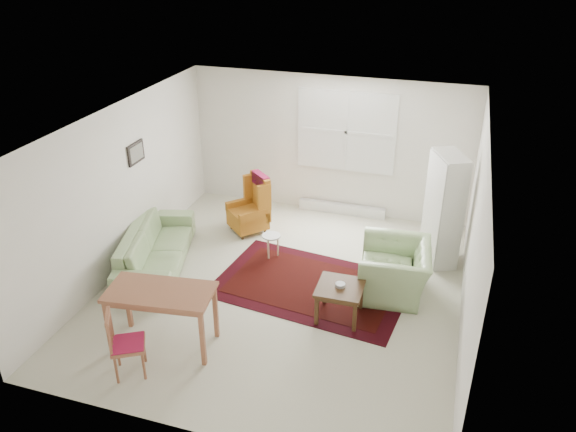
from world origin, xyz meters
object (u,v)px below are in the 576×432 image
(desk, at_px, (163,318))
(desk_chair, at_px, (128,343))
(wingback_chair, at_px, (247,204))
(stool, at_px, (271,246))
(armchair, at_px, (395,265))
(sofa, at_px, (155,241))
(cabinet, at_px, (444,209))
(coffee_table, at_px, (339,301))

(desk, height_order, desk_chair, desk_chair)
(wingback_chair, bearing_deg, stool, -3.42)
(armchair, distance_m, wingback_chair, 2.86)
(armchair, relative_size, wingback_chair, 1.09)
(desk_chair, bearing_deg, sofa, -7.69)
(sofa, xyz_separation_m, wingback_chair, (0.94, 1.46, 0.08))
(cabinet, distance_m, desk, 4.43)
(cabinet, bearing_deg, armchair, -141.31)
(wingback_chair, distance_m, coffee_table, 2.80)
(sofa, bearing_deg, wingback_chair, -48.96)
(coffee_table, xyz_separation_m, desk_chair, (-2.10, -1.77, 0.18))
(sofa, distance_m, desk, 1.94)
(armchair, height_order, desk_chair, armchair)
(stool, xyz_separation_m, cabinet, (2.54, 0.69, 0.69))
(coffee_table, relative_size, stool, 1.54)
(armchair, xyz_separation_m, coffee_table, (-0.61, -0.83, -0.19))
(wingback_chair, xyz_separation_m, desk, (0.08, -3.11, -0.10))
(cabinet, distance_m, desk_chair, 4.94)
(armchair, distance_m, desk_chair, 3.75)
(stool, bearing_deg, sofa, -154.15)
(cabinet, bearing_deg, desk_chair, -155.57)
(armchair, height_order, stool, armchair)
(desk_chair, bearing_deg, armchair, -75.68)
(armchair, distance_m, stool, 2.03)
(sofa, relative_size, coffee_table, 3.55)
(wingback_chair, height_order, stool, wingback_chair)
(coffee_table, height_order, desk, desk)
(wingback_chair, relative_size, stool, 2.61)
(armchair, relative_size, stool, 2.84)
(wingback_chair, xyz_separation_m, stool, (0.66, -0.69, -0.31))
(cabinet, bearing_deg, desk, -159.08)
(sofa, relative_size, wingback_chair, 2.10)
(sofa, relative_size, desk, 1.67)
(cabinet, xyz_separation_m, desk, (-3.12, -3.11, -0.48))
(armchair, xyz_separation_m, wingback_chair, (-2.64, 1.08, 0.08))
(sofa, height_order, cabinet, cabinet)
(desk, relative_size, desk_chair, 1.49)
(wingback_chair, xyz_separation_m, cabinet, (3.20, 0.00, 0.38))
(cabinet, relative_size, desk_chair, 2.06)
(sofa, relative_size, desk_chair, 2.49)
(stool, relative_size, cabinet, 0.22)
(sofa, distance_m, wingback_chair, 1.74)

